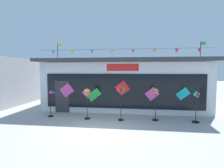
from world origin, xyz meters
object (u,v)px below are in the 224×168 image
at_px(wind_spinner_center_left, 121,96).
at_px(wind_spinner_center_right, 156,97).
at_px(wind_spinner_right, 196,104).
at_px(wind_spinner_left, 87,94).
at_px(kite_shop_building, 125,83).
at_px(wind_spinner_far_left, 52,98).

bearing_deg(wind_spinner_center_left, wind_spinner_center_right, 8.43).
bearing_deg(wind_spinner_right, wind_spinner_left, -179.29).
xyz_separation_m(kite_shop_building, wind_spinner_center_right, (1.86, -3.42, -0.46)).
distance_m(kite_shop_building, wind_spinner_far_left, 5.25).
bearing_deg(wind_spinner_center_right, wind_spinner_center_left, -171.57).
height_order(wind_spinner_far_left, wind_spinner_center_left, wind_spinner_center_left).
xyz_separation_m(wind_spinner_center_left, wind_spinner_center_right, (1.82, 0.27, -0.06)).
relative_size(wind_spinner_far_left, wind_spinner_center_right, 0.89).
xyz_separation_m(wind_spinner_far_left, wind_spinner_center_left, (3.96, -0.26, 0.24)).
xyz_separation_m(wind_spinner_center_right, wind_spinner_right, (2.01, -0.14, -0.32)).
bearing_deg(kite_shop_building, wind_spinner_left, -116.71).
relative_size(wind_spinner_left, wind_spinner_center_right, 0.98).
distance_m(kite_shop_building, wind_spinner_center_left, 3.71).
relative_size(kite_shop_building, wind_spinner_left, 6.61).
height_order(wind_spinner_left, wind_spinner_center_right, wind_spinner_center_right).
relative_size(wind_spinner_center_left, wind_spinner_center_right, 1.08).
bearing_deg(wind_spinner_center_left, kite_shop_building, 90.58).
bearing_deg(wind_spinner_left, wind_spinner_center_right, 3.29).
distance_m(wind_spinner_center_left, wind_spinner_right, 3.86).
height_order(kite_shop_building, wind_spinner_center_right, kite_shop_building).
bearing_deg(wind_spinner_left, kite_shop_building, 63.29).
bearing_deg(kite_shop_building, wind_spinner_right, -42.58).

